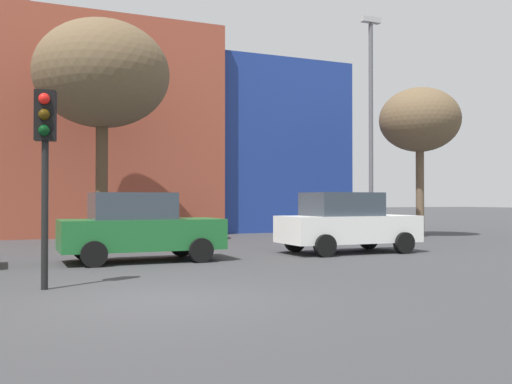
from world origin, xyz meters
TOP-DOWN VIEW (x-y plane):
  - ground_plane at (0.00, 0.00)m, footprint 200.00×200.00m
  - parked_car_2 at (0.93, 5.94)m, footprint 4.12×2.02m
  - parked_car_3 at (7.22, 5.94)m, footprint 4.20×2.06m
  - traffic_light_island at (-1.61, 1.88)m, footprint 0.40×0.39m
  - bare_tree_1 at (14.30, 11.24)m, footprint 3.50×3.50m
  - bare_tree_2 at (0.92, 12.45)m, footprint 4.88×4.88m
  - street_lamp at (10.19, 8.95)m, footprint 0.80×0.24m

SIDE VIEW (x-z plane):
  - ground_plane at x=0.00m, z-range 0.00..0.00m
  - parked_car_2 at x=0.93m, z-range 0.00..1.78m
  - parked_car_3 at x=7.22m, z-range -0.01..1.82m
  - traffic_light_island at x=-1.61m, z-range 0.84..4.39m
  - street_lamp at x=10.19m, z-range 0.53..8.95m
  - bare_tree_1 at x=14.30m, z-range 1.81..8.32m
  - bare_tree_2 at x=0.92m, z-range 2.08..10.24m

